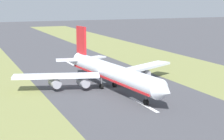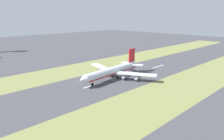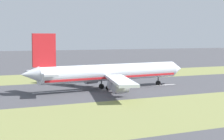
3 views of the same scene
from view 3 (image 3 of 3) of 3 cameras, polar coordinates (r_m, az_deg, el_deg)
name	(u,v)px [view 3 (image 3 of 3)]	position (r m, az deg, el deg)	size (l,w,h in m)	color
ground_plane	(107,89)	(138.60, -0.83, -2.85)	(800.00, 800.00, 0.00)	#424247
grass_median_west	(68,77)	(180.29, -6.71, -1.05)	(40.00, 600.00, 0.01)	olive
grass_median_east	(177,110)	(99.83, 9.89, -6.01)	(40.00, 600.00, 0.01)	olive
centreline_dash_mid	(58,92)	(132.13, -8.23, -3.28)	(1.20, 18.00, 0.01)	silver
centreline_dash_far	(156,85)	(148.58, 6.72, -2.35)	(1.20, 18.00, 0.01)	silver
airplane_main_jet	(107,73)	(135.91, -0.69, -0.45)	(63.83, 67.22, 20.20)	silver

